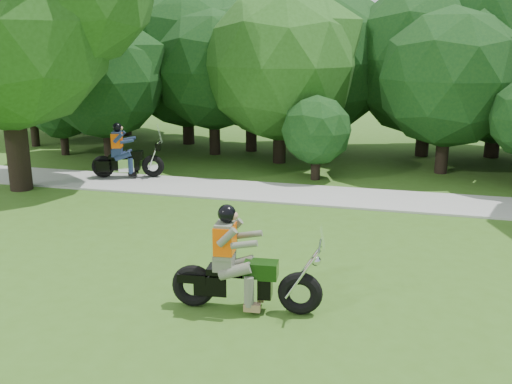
# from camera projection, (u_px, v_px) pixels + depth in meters

# --- Properties ---
(ground) EXTENTS (100.00, 100.00, 0.00)m
(ground) POSITION_uv_depth(u_px,v_px,m) (332.00, 330.00, 9.19)
(ground) COLOR #3A621C
(ground) RESTS_ON ground
(walkway) EXTENTS (60.00, 2.20, 0.06)m
(walkway) POSITION_uv_depth(u_px,v_px,m) (366.00, 199.00, 16.67)
(walkway) COLOR #A2A29D
(walkway) RESTS_ON ground
(tree_line) EXTENTS (39.95, 11.95, 7.90)m
(tree_line) POSITION_uv_depth(u_px,v_px,m) (375.00, 61.00, 22.09)
(tree_line) COLOR black
(tree_line) RESTS_ON ground
(chopper_motorcycle) EXTENTS (2.64, 0.75, 1.89)m
(chopper_motorcycle) POSITION_uv_depth(u_px,v_px,m) (238.00, 272.00, 9.73)
(chopper_motorcycle) COLOR black
(chopper_motorcycle) RESTS_ON ground
(touring_motorcycle) EXTENTS (2.36, 1.23, 1.84)m
(touring_motorcycle) POSITION_uv_depth(u_px,v_px,m) (123.00, 158.00, 18.94)
(touring_motorcycle) COLOR black
(touring_motorcycle) RESTS_ON walkway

